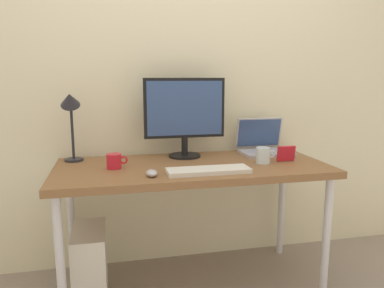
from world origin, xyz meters
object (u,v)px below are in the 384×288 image
Objects in this scene: mouse at (152,173)px; computer_tower at (90,265)px; monitor at (185,113)px; laptop at (263,144)px; glass_cup at (263,155)px; desk_lamp at (71,110)px; keyboard at (208,171)px; photo_frame at (286,153)px; coffee_mug at (114,161)px; desk at (192,175)px.

mouse is 0.68m from computer_tower.
laptop is at bearing 1.80° from monitor.
desk_lamp is at bearing 166.02° from glass_cup.
monitor is 4.32× the size of glass_cup.
photo_frame is at bearing 17.25° from keyboard.
monitor reaches higher than coffee_mug.
keyboard is (0.04, -0.42, -0.27)m from monitor.
mouse is (-0.26, -0.42, -0.26)m from monitor.
coffee_mug reaches higher than mouse.
glass_cup is (-0.12, -0.29, -0.01)m from laptop.
monitor reaches higher than mouse.
photo_frame is (0.56, -0.25, -0.23)m from monitor.
computer_tower is at bearing -158.95° from monitor.
desk is 0.45m from coffee_mug.
desk is 3.68× the size of computer_tower.
coffee_mug is 0.85m from glass_cup.
coffee_mug is 0.99× the size of glass_cup.
computer_tower is at bearing -167.64° from laptop.
desk_lamp is 1.29m from photo_frame.
photo_frame is at bearing -83.16° from laptop.
coffee_mug is 0.28× the size of computer_tower.
monitor is 1.58× the size of laptop.
coffee_mug is (-0.97, -0.22, -0.02)m from laptop.
laptop reaches higher than photo_frame.
laptop is at bearing 13.03° from coffee_mug.
desk is 13.31× the size of coffee_mug.
laptop is 2.74× the size of glass_cup.
monitor is 0.68m from desk_lamp.
monitor reaches higher than glass_cup.
photo_frame is (1.00, -0.04, 0.01)m from coffee_mug.
desk is 3.06× the size of monitor.
laptop reaches higher than desk.
glass_cup is (0.41, -0.06, 0.11)m from desk.
desk_lamp reaches higher than desk.
laptop reaches higher than mouse.
mouse is at bearing -29.51° from computer_tower.
glass_cup is (0.41, -0.27, -0.23)m from monitor.
mouse is 0.28m from coffee_mug.
desk_lamp is (-1.21, -0.02, 0.25)m from laptop.
laptop is 1.23m from desk_lamp.
photo_frame reaches higher than coffee_mug.
keyboard is at bearing 1.14° from mouse.
keyboard is 0.40m from glass_cup.
glass_cup is 0.15m from photo_frame.
monitor reaches higher than keyboard.
monitor is 0.57m from laptop.
desk_lamp is at bearing 179.95° from monitor.
coffee_mug is 1.06× the size of photo_frame.
keyboard is at bearing -23.24° from coffee_mug.
photo_frame is at bearing -24.28° from monitor.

